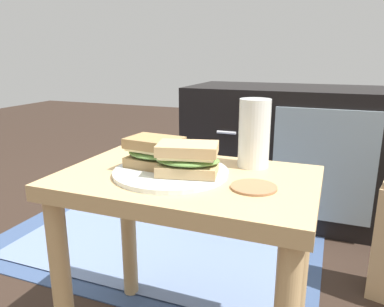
% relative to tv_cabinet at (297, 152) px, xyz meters
% --- Properties ---
extents(side_table, '(0.56, 0.36, 0.46)m').
position_rel_tv_cabinet_xyz_m(side_table, '(-0.15, -0.95, 0.08)').
color(side_table, tan).
rests_on(side_table, ground).
extents(tv_cabinet, '(0.96, 0.46, 0.58)m').
position_rel_tv_cabinet_xyz_m(tv_cabinet, '(0.00, 0.00, 0.00)').
color(tv_cabinet, black).
rests_on(tv_cabinet, ground).
extents(area_rug, '(1.24, 0.70, 0.01)m').
position_rel_tv_cabinet_xyz_m(area_rug, '(-0.47, -0.53, -0.29)').
color(area_rug, '#384C72').
rests_on(area_rug, ground).
extents(plate, '(0.25, 0.25, 0.01)m').
position_rel_tv_cabinet_xyz_m(plate, '(-0.18, -0.96, 0.17)').
color(plate, silver).
rests_on(plate, side_table).
extents(sandwich_front, '(0.14, 0.11, 0.07)m').
position_rel_tv_cabinet_xyz_m(sandwich_front, '(-0.23, -0.94, 0.21)').
color(sandwich_front, '#9E7A4C').
rests_on(sandwich_front, plate).
extents(sandwich_back, '(0.15, 0.11, 0.07)m').
position_rel_tv_cabinet_xyz_m(sandwich_back, '(-0.14, -0.97, 0.21)').
color(sandwich_back, tan).
rests_on(sandwich_back, plate).
extents(beer_glass, '(0.07, 0.07, 0.16)m').
position_rel_tv_cabinet_xyz_m(beer_glass, '(-0.03, -0.83, 0.24)').
color(beer_glass, silver).
rests_on(beer_glass, side_table).
extents(coaster, '(0.09, 0.09, 0.01)m').
position_rel_tv_cabinet_xyz_m(coaster, '(0.01, -0.98, 0.17)').
color(coaster, '#996B47').
rests_on(coaster, side_table).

